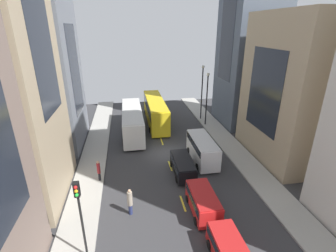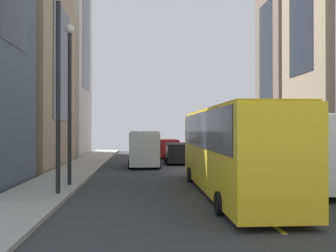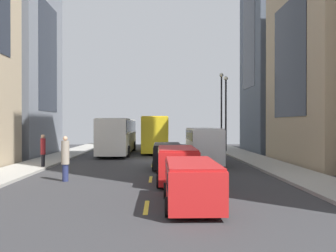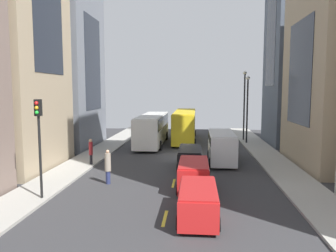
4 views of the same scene
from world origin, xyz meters
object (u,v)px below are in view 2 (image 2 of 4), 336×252
at_px(streetcar_yellow, 230,144).
at_px(traffic_light_near_corner, 247,117).
at_px(car_red_0, 163,146).
at_px(pedestrian_crossing_near, 274,147).
at_px(car_black_1, 177,152).
at_px(delivery_van_white, 144,146).
at_px(city_bus_white, 282,143).
at_px(car_red_2, 168,147).
at_px(pedestrian_walking_far, 228,145).

relative_size(streetcar_yellow, traffic_light_near_corner, 2.24).
bearing_deg(car_red_0, pedestrian_crossing_near, 129.84).
xyz_separation_m(car_black_1, traffic_light_near_corner, (-8.04, -8.46, 3.04)).
bearing_deg(delivery_van_white, traffic_light_near_corner, -135.16).
bearing_deg(traffic_light_near_corner, car_black_1, 46.48).
xyz_separation_m(city_bus_white, delivery_van_white, (7.10, -8.88, -0.49)).
height_order(car_red_0, pedestrian_crossing_near, pedestrian_crossing_near).
bearing_deg(car_red_0, city_bus_white, 103.36).
bearing_deg(streetcar_yellow, city_bus_white, -135.98).
height_order(car_red_2, pedestrian_walking_far, pedestrian_walking_far).
xyz_separation_m(city_bus_white, car_red_0, (5.07, -21.37, -1.08)).
distance_m(city_bus_white, delivery_van_white, 11.38).
height_order(streetcar_yellow, pedestrian_crossing_near, streetcar_yellow).
distance_m(city_bus_white, car_red_2, 17.33).
relative_size(city_bus_white, delivery_van_white, 1.99).
xyz_separation_m(car_red_0, pedestrian_walking_far, (-5.84, 5.42, 0.27)).
bearing_deg(car_red_2, car_black_1, 93.48).
bearing_deg(car_red_0, car_black_1, 93.34).
xyz_separation_m(city_bus_white, car_red_2, (4.81, -16.62, -0.99)).
distance_m(city_bus_white, car_black_1, 11.95).
xyz_separation_m(streetcar_yellow, delivery_van_white, (3.56, -12.31, -0.61)).
relative_size(pedestrian_walking_far, pedestrian_crossing_near, 1.10).
bearing_deg(delivery_van_white, car_red_2, -106.46).
relative_size(streetcar_yellow, car_red_0, 2.93).
bearing_deg(streetcar_yellow, car_black_1, -86.32).
relative_size(pedestrian_walking_far, traffic_light_near_corner, 0.41).
relative_size(pedestrian_crossing_near, traffic_light_near_corner, 0.38).
distance_m(delivery_van_white, pedestrian_crossing_near, 10.83).
distance_m(streetcar_yellow, car_black_1, 14.53).
distance_m(streetcar_yellow, pedestrian_crossing_near, 16.16).
height_order(car_red_0, car_black_1, car_black_1).
xyz_separation_m(pedestrian_walking_far, traffic_light_near_corner, (-2.80, -3.53, 2.78)).
distance_m(car_black_1, traffic_light_near_corner, 12.06).
bearing_deg(traffic_light_near_corner, car_red_2, 18.88).
distance_m(car_red_2, traffic_light_near_corner, 9.33).
height_order(pedestrian_crossing_near, traffic_light_near_corner, traffic_light_near_corner).
distance_m(streetcar_yellow, car_red_2, 20.12).
bearing_deg(pedestrian_crossing_near, car_red_0, -151.39).
xyz_separation_m(car_black_1, car_red_2, (0.34, -5.60, 0.08)).
xyz_separation_m(streetcar_yellow, traffic_light_near_corner, (-7.11, -22.91, 1.85)).
relative_size(city_bus_white, pedestrian_walking_far, 5.15).
bearing_deg(city_bus_white, pedestrian_crossing_near, -107.48).
height_order(city_bus_white, car_black_1, city_bus_white).
bearing_deg(traffic_light_near_corner, city_bus_white, 79.64).
bearing_deg(car_red_2, city_bus_white, 106.14).
xyz_separation_m(car_red_0, pedestrian_crossing_near, (-8.57, 10.27, 0.34)).
distance_m(car_black_1, pedestrian_crossing_near, 7.98).
bearing_deg(streetcar_yellow, car_red_0, -86.46).
height_order(city_bus_white, streetcar_yellow, streetcar_yellow).
relative_size(delivery_van_white, car_red_2, 1.43).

